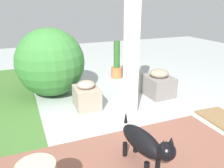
{
  "coord_description": "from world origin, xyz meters",
  "views": [
    {
      "loc": [
        -2.39,
        1.18,
        1.46
      ],
      "look_at": [
        0.4,
        0.02,
        0.39
      ],
      "focal_mm": 37.26,
      "sensor_mm": 36.0,
      "label": 1
    }
  ],
  "objects": [
    {
      "name": "ground_plane",
      "position": [
        0.0,
        0.0,
        0.0
      ],
      "size": [
        12.0,
        12.0,
        0.0
      ],
      "primitive_type": "plane",
      "color": "#A6ADA9"
    },
    {
      "name": "stone_planter_nearest",
      "position": [
        0.61,
        -0.89,
        0.2
      ],
      "size": [
        0.48,
        0.41,
        0.45
      ],
      "color": "gray",
      "rests_on": "ground"
    },
    {
      "name": "doormat",
      "position": [
        -0.47,
        -1.19,
        0.01
      ],
      "size": [
        0.67,
        0.44,
        0.03
      ],
      "primitive_type": "cube",
      "rotation": [
        0.0,
        0.0,
        -0.05
      ],
      "color": "olive",
      "rests_on": "ground"
    },
    {
      "name": "dog",
      "position": [
        -0.85,
        0.22,
        0.27
      ],
      "size": [
        0.68,
        0.25,
        0.46
      ],
      "color": "black",
      "rests_on": "ground"
    },
    {
      "name": "stone_planter_mid",
      "position": [
        0.63,
        0.33,
        0.18
      ],
      "size": [
        0.45,
        0.36,
        0.4
      ],
      "color": "gray",
      "rests_on": "ground"
    },
    {
      "name": "terracotta_pot_tall",
      "position": [
        1.75,
        -0.64,
        0.26
      ],
      "size": [
        0.22,
        0.22,
        0.74
      ],
      "color": "#B3683A",
      "rests_on": "ground"
    },
    {
      "name": "porch_pillar",
      "position": [
        0.23,
        -0.18,
        1.04
      ],
      "size": [
        0.15,
        0.15,
        2.09
      ],
      "primitive_type": "cube",
      "color": "white",
      "rests_on": "ground"
    },
    {
      "name": "round_shrub",
      "position": [
        1.32,
        0.71,
        0.55
      ],
      "size": [
        1.09,
        1.09,
        1.09
      ],
      "primitive_type": "sphere",
      "color": "#367633",
      "rests_on": "ground"
    }
  ]
}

